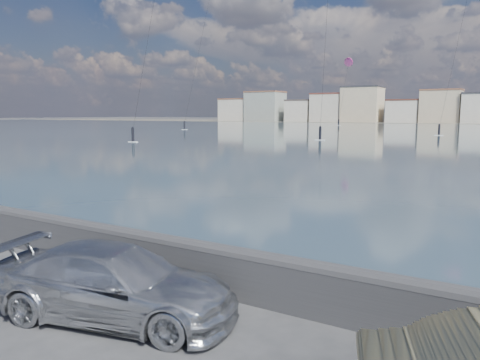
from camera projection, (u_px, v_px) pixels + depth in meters
name	position (u px, v px, depth m)	size (l,w,h in m)	color
ground	(69.00, 331.00, 8.02)	(700.00, 700.00, 0.00)	#333335
seawall	(170.00, 257.00, 10.22)	(400.00, 0.36, 1.08)	#28282B
car_silver	(115.00, 283.00, 8.43)	(1.85, 4.56, 1.32)	#B7BABE
kitesurfer_9	(348.00, 63.00, 146.64)	(6.57, 13.56, 21.24)	#E5338C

